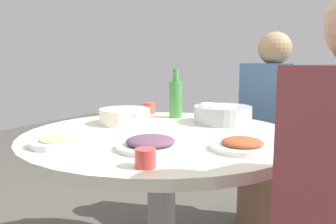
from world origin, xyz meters
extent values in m
cylinder|color=#99999E|center=(0.00, 0.00, 0.37)|extent=(0.12, 0.12, 0.67)
cylinder|color=silver|center=(0.00, 0.00, 0.72)|extent=(1.14, 1.14, 0.04)
cylinder|color=#B2B5BA|center=(0.34, -0.14, 0.78)|extent=(0.28, 0.28, 0.08)
ellipsoid|color=white|center=(0.34, -0.14, 0.79)|extent=(0.23, 0.23, 0.09)
cube|color=white|center=(0.31, -0.07, 0.83)|extent=(0.16, 0.11, 0.01)
cylinder|color=white|center=(0.09, 0.25, 0.78)|extent=(0.24, 0.24, 0.07)
cylinder|color=black|center=(0.09, 0.25, 0.77)|extent=(0.21, 0.21, 0.05)
cylinder|color=silver|center=(0.09, 0.25, 0.80)|extent=(0.15, 0.23, 0.01)
cylinder|color=silver|center=(-0.25, -0.11, 0.75)|extent=(0.24, 0.24, 0.02)
ellipsoid|color=#5F3E51|center=(-0.25, -0.11, 0.77)|extent=(0.17, 0.17, 0.04)
cylinder|color=white|center=(-0.11, -0.38, 0.75)|extent=(0.21, 0.21, 0.02)
ellipsoid|color=#9B4828|center=(-0.11, -0.38, 0.77)|extent=(0.14, 0.14, 0.03)
cylinder|color=silver|center=(-0.37, 0.20, 0.75)|extent=(0.21, 0.21, 0.02)
ellipsoid|color=tan|center=(-0.37, 0.20, 0.76)|extent=(0.14, 0.14, 0.03)
cylinder|color=#418D41|center=(0.37, 0.13, 0.84)|extent=(0.07, 0.07, 0.19)
cylinder|color=#418D41|center=(0.37, 0.13, 0.96)|extent=(0.03, 0.03, 0.07)
cylinder|color=#C94A41|center=(0.41, 0.32, 0.77)|extent=(0.07, 0.07, 0.06)
cylinder|color=#CF423F|center=(-0.43, -0.20, 0.77)|extent=(0.06, 0.06, 0.05)
cylinder|color=brown|center=(0.83, -0.27, 0.22)|extent=(0.38, 0.38, 0.45)
cube|color=#2D333D|center=(0.83, -0.27, 0.51)|extent=(0.42, 0.41, 0.12)
cube|color=#46688F|center=(0.83, -0.27, 0.80)|extent=(0.29, 0.38, 0.46)
sphere|color=#9E7E57|center=(0.83, -0.27, 1.11)|extent=(0.19, 0.19, 0.19)
camera|label=1|loc=(-1.18, -0.71, 1.03)|focal=35.87mm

